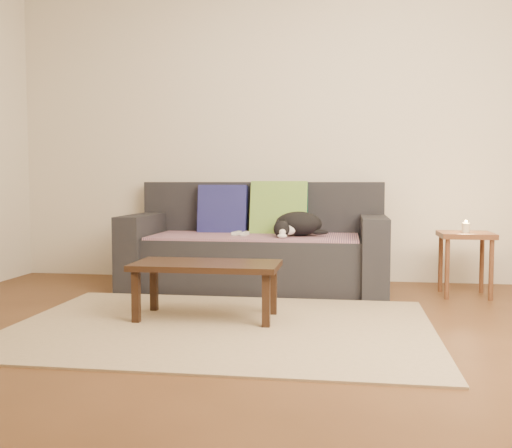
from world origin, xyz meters
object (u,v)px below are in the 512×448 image
object	(u,v)px
wii_remote_a	(245,234)
side_table	(465,244)
wii_remote_b	(236,233)
cat	(297,224)
coffee_table	(207,270)
sofa	(257,250)

from	to	relation	value
wii_remote_a	side_table	size ratio (longest dim) A/B	0.31
wii_remote_b	side_table	distance (m)	1.78
cat	coffee_table	xyz separation A→B (m)	(-0.48, -1.10, -0.21)
sofa	side_table	distance (m)	1.64
sofa	wii_remote_b	xyz separation A→B (m)	(-0.15, -0.13, 0.15)
side_table	coffee_table	distance (m)	2.07
wii_remote_a	cat	bearing A→B (deg)	-81.19
side_table	coffee_table	bearing A→B (deg)	-148.76
sofa	wii_remote_a	size ratio (longest dim) A/B	14.00
wii_remote_a	wii_remote_b	xyz separation A→B (m)	(-0.07, 0.02, 0.00)
wii_remote_b	side_table	size ratio (longest dim) A/B	0.31
sofa	cat	bearing A→B (deg)	-21.03
sofa	wii_remote_a	bearing A→B (deg)	-115.49
sofa	wii_remote_b	distance (m)	0.24
coffee_table	wii_remote_a	bearing A→B (deg)	86.74
wii_remote_a	side_table	world-z (taller)	side_table
cat	wii_remote_a	bearing A→B (deg)	164.32
wii_remote_a	wii_remote_b	distance (m)	0.08
wii_remote_b	side_table	bearing A→B (deg)	-81.84
cat	wii_remote_b	world-z (taller)	cat
side_table	cat	bearing A→B (deg)	178.71
sofa	wii_remote_b	bearing A→B (deg)	-138.37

